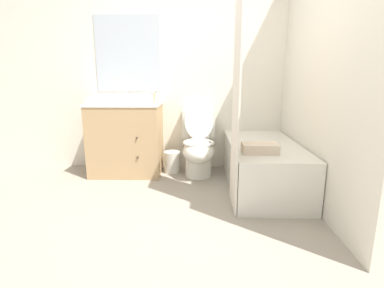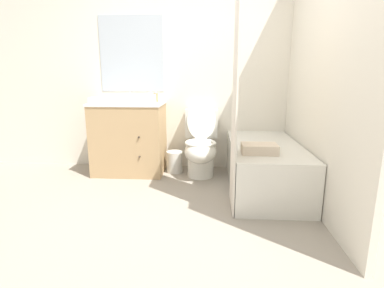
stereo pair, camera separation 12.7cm
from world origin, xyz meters
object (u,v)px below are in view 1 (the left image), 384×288
at_px(vanity_cabinet, 126,138).
at_px(bath_towel_folded, 260,148).
at_px(soap_dispenser, 153,97).
at_px(hand_towel_folded, 97,101).
at_px(bathtub, 263,165).
at_px(toilet, 199,146).
at_px(tissue_box, 148,98).
at_px(wastebasket, 172,162).
at_px(sink_faucet, 128,98).

relative_size(vanity_cabinet, bath_towel_folded, 2.68).
bearing_deg(soap_dispenser, vanity_cabinet, -175.50).
bearing_deg(hand_towel_folded, bathtub, -9.21).
xyz_separation_m(toilet, tissue_box, (-0.62, 0.09, 0.58)).
height_order(wastebasket, tissue_box, tissue_box).
relative_size(bathtub, hand_towel_folded, 6.67).
bearing_deg(vanity_cabinet, sink_faucet, 90.00).
distance_m(sink_faucet, wastebasket, 0.99).
xyz_separation_m(soap_dispenser, hand_towel_folded, (-0.63, -0.18, -0.02)).
xyz_separation_m(sink_faucet, toilet, (0.90, -0.27, -0.56)).
bearing_deg(bath_towel_folded, hand_towel_folded, 158.44).
bearing_deg(hand_towel_folded, wastebasket, 12.45).
height_order(tissue_box, bath_towel_folded, tissue_box).
bearing_deg(toilet, wastebasket, 163.62).
xyz_separation_m(wastebasket, hand_towel_folded, (-0.85, -0.19, 0.79)).
bearing_deg(sink_faucet, wastebasket, -16.78).
relative_size(wastebasket, hand_towel_folded, 1.20).
xyz_separation_m(sink_faucet, bath_towel_folded, (1.48, -1.05, -0.38)).
bearing_deg(sink_faucet, vanity_cabinet, -90.00).
relative_size(sink_faucet, soap_dispenser, 1.02).
xyz_separation_m(bathtub, wastebasket, (-1.04, 0.49, -0.12)).
bearing_deg(tissue_box, soap_dispenser, 9.29).
bearing_deg(bathtub, tissue_box, 160.04).
relative_size(vanity_cabinet, sink_faucet, 6.28).
xyz_separation_m(tissue_box, hand_towel_folded, (-0.57, -0.17, -0.02)).
height_order(bathtub, wastebasket, bathtub).
height_order(bathtub, hand_towel_folded, hand_towel_folded).
bearing_deg(bathtub, toilet, 150.80).
height_order(sink_faucet, bathtub, sink_faucet).
relative_size(soap_dispenser, hand_towel_folded, 0.62).
xyz_separation_m(vanity_cabinet, soap_dispenser, (0.34, 0.03, 0.50)).
bearing_deg(bath_towel_folded, bathtub, 72.19).
bearing_deg(tissue_box, vanity_cabinet, -176.58).
distance_m(vanity_cabinet, wastebasket, 0.65).
distance_m(sink_faucet, bath_towel_folded, 1.86).
distance_m(vanity_cabinet, bath_towel_folded, 1.71).
xyz_separation_m(wastebasket, soap_dispenser, (-0.22, -0.00, 0.82)).
relative_size(vanity_cabinet, bathtub, 0.60).
bearing_deg(vanity_cabinet, wastebasket, 3.02).
relative_size(bathtub, soap_dispenser, 10.72).
relative_size(toilet, wastebasket, 3.36).
relative_size(sink_faucet, hand_towel_folded, 0.63).
height_order(toilet, hand_towel_folded, hand_towel_folded).
height_order(tissue_box, hand_towel_folded, tissue_box).
bearing_deg(bathtub, sink_faucet, 157.56).
distance_m(soap_dispenser, hand_towel_folded, 0.66).
bearing_deg(vanity_cabinet, bath_towel_folded, -30.01).
relative_size(bathtub, tissue_box, 10.66).
distance_m(vanity_cabinet, bathtub, 1.68).
xyz_separation_m(hand_towel_folded, bath_towel_folded, (1.77, -0.70, -0.38)).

